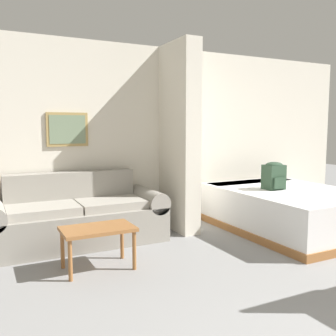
{
  "coord_description": "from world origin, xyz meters",
  "views": [
    {
      "loc": [
        -2.08,
        -0.63,
        1.46
      ],
      "look_at": [
        -0.44,
        2.62,
        1.05
      ],
      "focal_mm": 40.0,
      "sensor_mm": 36.0,
      "label": 1
    }
  ],
  "objects_px": {
    "coffee_table": "(98,233)",
    "bed": "(288,209)",
    "backpack": "(274,175)",
    "couch": "(77,218)"
  },
  "relations": [
    {
      "from": "coffee_table",
      "to": "bed",
      "type": "distance_m",
      "value": 2.84
    },
    {
      "from": "coffee_table",
      "to": "backpack",
      "type": "xyz_separation_m",
      "value": [
        2.63,
        0.34,
        0.4
      ]
    },
    {
      "from": "couch",
      "to": "bed",
      "type": "distance_m",
      "value": 2.91
    },
    {
      "from": "couch",
      "to": "backpack",
      "type": "distance_m",
      "value": 2.73
    },
    {
      "from": "coffee_table",
      "to": "couch",
      "type": "bearing_deg",
      "value": 89.7
    },
    {
      "from": "coffee_table",
      "to": "bed",
      "type": "height_order",
      "value": "bed"
    },
    {
      "from": "coffee_table",
      "to": "backpack",
      "type": "bearing_deg",
      "value": 7.29
    },
    {
      "from": "coffee_table",
      "to": "bed",
      "type": "bearing_deg",
      "value": 4.85
    },
    {
      "from": "coffee_table",
      "to": "bed",
      "type": "relative_size",
      "value": 0.33
    },
    {
      "from": "couch",
      "to": "bed",
      "type": "height_order",
      "value": "couch"
    }
  ]
}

